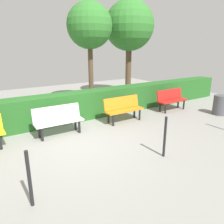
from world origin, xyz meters
TOP-DOWN VIEW (x-y plane):
  - ground_plane at (0.00, 0.00)m, footprint 18.77×18.77m
  - bench_red at (-4.62, -0.81)m, footprint 1.41×0.47m
  - bench_orange at (-2.12, -0.76)m, footprint 1.45×0.47m
  - bench_white at (0.22, -0.82)m, footprint 1.43×0.48m
  - hedge_row at (-1.04, -1.85)m, footprint 14.77×0.72m
  - tree_near at (-4.74, -3.93)m, footprint 2.43×2.43m
  - tree_mid at (-2.31, -3.48)m, footprint 1.92×1.92m
  - railing_post_mid at (-1.41, 1.88)m, footprint 0.06×0.06m
  - railing_post_far at (1.66, 1.88)m, footprint 0.06×0.06m
  - trash_bin at (-5.72, 0.66)m, footprint 0.51×0.51m

SIDE VIEW (x-z plane):
  - ground_plane at x=0.00m, z-range 0.00..0.00m
  - trash_bin at x=-5.72m, z-range 0.00..0.76m
  - bench_red at x=-4.62m, z-range 0.05..0.91m
  - bench_white at x=0.22m, z-range 0.05..0.91m
  - bench_orange at x=-2.12m, z-range 0.05..0.91m
  - hedge_row at x=-1.04m, z-range 0.00..1.00m
  - railing_post_mid at x=-1.41m, z-range 0.00..1.00m
  - railing_post_far at x=1.66m, z-range 0.00..1.00m
  - tree_mid at x=-2.31m, z-range 1.18..5.54m
  - tree_near at x=-4.74m, z-range 1.13..5.89m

